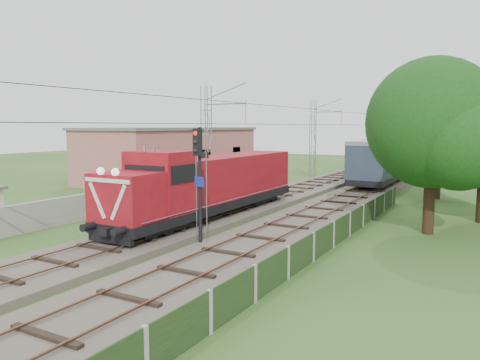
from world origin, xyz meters
The scene contains 12 objects.
ground centered at (0.00, 0.00, 0.00)m, with size 140.00×140.00×0.00m, color #274A1C.
track_main centered at (0.00, 7.00, 0.18)m, with size 4.20×70.00×0.45m.
track_side centered at (5.00, 20.00, 0.18)m, with size 4.20×80.00×0.45m.
catenary centered at (-2.95, 12.00, 4.05)m, with size 3.31×70.00×8.00m.
boundary_wall centered at (-6.50, 12.00, 0.75)m, with size 0.25×40.00×1.50m, color #9E9E99.
station_building centered at (-15.00, 24.00, 2.63)m, with size 8.40×20.40×5.22m.
fence centered at (8.00, 3.00, 0.60)m, with size 0.12×32.00×1.20m.
locomotive centered at (0.00, 7.76, 2.12)m, with size 2.80×15.96×4.05m.
coach_rake centered at (5.00, 78.67, 2.52)m, with size 3.04×113.66×3.51m.
signal_post centered at (2.99, 2.35, 3.66)m, with size 0.57×0.46×5.33m.
tree_a centered at (11.37, 10.43, 5.45)m, with size 6.74×6.42×8.74m.
tree_c centered at (10.32, 22.73, 4.18)m, with size 5.17×4.93×6.71m.
Camera 1 is at (14.38, -14.21, 5.38)m, focal length 35.00 mm.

